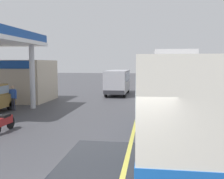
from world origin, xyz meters
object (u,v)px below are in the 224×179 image
object	(u,v)px
minibus_opposing_lane	(118,80)
coach_bus_main	(174,100)
motorcycle_parked_forecourt	(4,122)
pedestrian_near_pump	(13,96)

from	to	relation	value
minibus_opposing_lane	coach_bus_main	bearing A→B (deg)	-75.33
motorcycle_parked_forecourt	pedestrian_near_pump	xyz separation A→B (m)	(-2.47, 5.41, 0.49)
coach_bus_main	motorcycle_parked_forecourt	world-z (taller)	coach_bus_main
motorcycle_parked_forecourt	pedestrian_near_pump	bearing A→B (deg)	114.57
minibus_opposing_lane	motorcycle_parked_forecourt	size ratio (longest dim) A/B	3.41
pedestrian_near_pump	minibus_opposing_lane	bearing A→B (deg)	59.31
coach_bus_main	pedestrian_near_pump	size ratio (longest dim) A/B	6.65
coach_bus_main	minibus_opposing_lane	bearing A→B (deg)	104.67
minibus_opposing_lane	pedestrian_near_pump	world-z (taller)	minibus_opposing_lane
minibus_opposing_lane	pedestrian_near_pump	size ratio (longest dim) A/B	3.69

